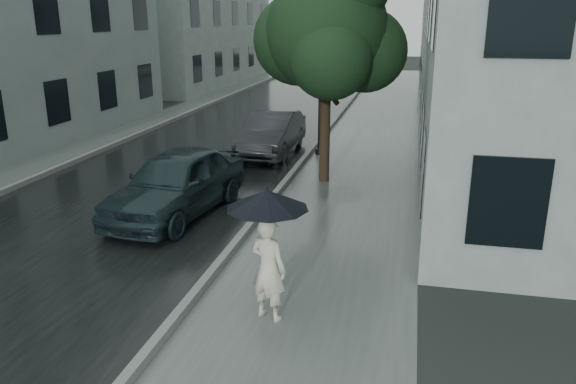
% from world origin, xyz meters
% --- Properties ---
extents(ground, '(120.00, 120.00, 0.00)m').
position_xyz_m(ground, '(0.00, 0.00, 0.00)').
color(ground, black).
rests_on(ground, ground).
extents(sidewalk, '(3.50, 60.00, 0.01)m').
position_xyz_m(sidewalk, '(0.25, 12.00, 0.00)').
color(sidewalk, slate).
rests_on(sidewalk, ground).
extents(kerb_near, '(0.15, 60.00, 0.15)m').
position_xyz_m(kerb_near, '(-1.57, 12.00, 0.07)').
color(kerb_near, slate).
rests_on(kerb_near, ground).
extents(asphalt_road, '(6.85, 60.00, 0.00)m').
position_xyz_m(asphalt_road, '(-5.08, 12.00, 0.00)').
color(asphalt_road, black).
rests_on(asphalt_road, ground).
extents(kerb_far, '(0.15, 60.00, 0.15)m').
position_xyz_m(kerb_far, '(-8.57, 12.00, 0.07)').
color(kerb_far, slate).
rests_on(kerb_far, ground).
extents(sidewalk_far, '(1.70, 60.00, 0.01)m').
position_xyz_m(sidewalk_far, '(-9.50, 12.00, 0.00)').
color(sidewalk_far, '#4C5451').
rests_on(sidewalk_far, ground).
extents(building_near, '(7.02, 36.00, 9.00)m').
position_xyz_m(building_near, '(5.47, 19.50, 4.50)').
color(building_near, '#96A39D').
rests_on(building_near, ground).
extents(building_far_b, '(7.02, 18.00, 8.00)m').
position_xyz_m(building_far_b, '(-13.77, 30.00, 4.00)').
color(building_far_b, '#96A39D').
rests_on(building_far_b, ground).
extents(pedestrian, '(0.69, 0.58, 1.63)m').
position_xyz_m(pedestrian, '(-0.24, -0.13, 0.82)').
color(pedestrian, beige).
rests_on(pedestrian, sidewalk).
extents(umbrella, '(1.54, 1.54, 1.17)m').
position_xyz_m(umbrella, '(-0.24, -0.12, 1.91)').
color(umbrella, black).
rests_on(umbrella, ground).
extents(street_tree, '(4.19, 3.81, 6.15)m').
position_xyz_m(street_tree, '(-0.60, 7.63, 4.10)').
color(street_tree, '#332619').
rests_on(street_tree, ground).
extents(lamp_post, '(0.83, 0.45, 5.03)m').
position_xyz_m(lamp_post, '(-1.40, 10.62, 2.88)').
color(lamp_post, black).
rests_on(lamp_post, ground).
extents(car_near, '(2.34, 4.64, 1.51)m').
position_xyz_m(car_near, '(-3.50, 4.00, 0.76)').
color(car_near, '#1B2B2E').
rests_on(car_near, ground).
extents(car_far, '(1.53, 4.23, 1.39)m').
position_xyz_m(car_far, '(-2.84, 10.35, 0.70)').
color(car_far, '#25272B').
rests_on(car_far, ground).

